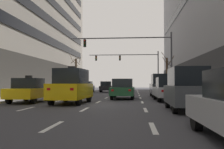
# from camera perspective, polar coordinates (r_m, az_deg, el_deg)

# --- Properties ---
(ground_plane) EXTENTS (120.00, 120.00, 0.00)m
(ground_plane) POSITION_cam_1_polar(r_m,az_deg,el_deg) (15.85, -4.05, -6.68)
(ground_plane) COLOR #38383D
(sidewalk_right) EXTENTS (2.92, 80.00, 0.14)m
(sidewalk_right) POSITION_cam_1_polar(r_m,az_deg,el_deg) (16.44, 22.91, -6.12)
(sidewalk_right) COLOR gray
(sidewalk_right) RESTS_ON ground
(lane_stripe_l1_s3) EXTENTS (0.16, 2.00, 0.01)m
(lane_stripe_l1_s3) POSITION_cam_1_polar(r_m,az_deg,el_deg) (13.80, -18.66, -7.28)
(lane_stripe_l1_s3) COLOR silver
(lane_stripe_l1_s3) RESTS_ON ground
(lane_stripe_l1_s4) EXTENTS (0.16, 2.00, 0.01)m
(lane_stripe_l1_s4) POSITION_cam_1_polar(r_m,az_deg,el_deg) (18.48, -12.41, -5.95)
(lane_stripe_l1_s4) COLOR silver
(lane_stripe_l1_s4) RESTS_ON ground
(lane_stripe_l1_s5) EXTENTS (0.16, 2.00, 0.01)m
(lane_stripe_l1_s5) POSITION_cam_1_polar(r_m,az_deg,el_deg) (23.29, -8.72, -5.13)
(lane_stripe_l1_s5) COLOR silver
(lane_stripe_l1_s5) RESTS_ON ground
(lane_stripe_l1_s6) EXTENTS (0.16, 2.00, 0.01)m
(lane_stripe_l1_s6) POSITION_cam_1_polar(r_m,az_deg,el_deg) (28.17, -6.31, -4.58)
(lane_stripe_l1_s6) COLOR silver
(lane_stripe_l1_s6) RESTS_ON ground
(lane_stripe_l1_s7) EXTENTS (0.16, 2.00, 0.01)m
(lane_stripe_l1_s7) POSITION_cam_1_polar(r_m,az_deg,el_deg) (33.08, -4.61, -4.19)
(lane_stripe_l1_s7) COLOR silver
(lane_stripe_l1_s7) RESTS_ON ground
(lane_stripe_l1_s8) EXTENTS (0.16, 2.00, 0.01)m
(lane_stripe_l1_s8) POSITION_cam_1_polar(r_m,az_deg,el_deg) (38.02, -3.36, -3.90)
(lane_stripe_l1_s8) COLOR silver
(lane_stripe_l1_s8) RESTS_ON ground
(lane_stripe_l1_s9) EXTENTS (0.16, 2.00, 0.01)m
(lane_stripe_l1_s9) POSITION_cam_1_polar(r_m,az_deg,el_deg) (42.97, -2.39, -3.67)
(lane_stripe_l1_s9) COLOR silver
(lane_stripe_l1_s9) RESTS_ON ground
(lane_stripe_l1_s10) EXTENTS (0.16, 2.00, 0.01)m
(lane_stripe_l1_s10) POSITION_cam_1_polar(r_m,az_deg,el_deg) (47.93, -1.63, -3.49)
(lane_stripe_l1_s10) COLOR silver
(lane_stripe_l1_s10) RESTS_ON ground
(lane_stripe_l2_s2) EXTENTS (0.16, 2.00, 0.01)m
(lane_stripe_l2_s2) POSITION_cam_1_polar(r_m,az_deg,el_deg) (8.10, -13.11, -11.20)
(lane_stripe_l2_s2) COLOR silver
(lane_stripe_l2_s2) RESTS_ON ground
(lane_stripe_l2_s3) EXTENTS (0.16, 2.00, 0.01)m
(lane_stripe_l2_s3) POSITION_cam_1_polar(r_m,az_deg,el_deg) (12.90, -6.15, -7.75)
(lane_stripe_l2_s3) COLOR silver
(lane_stripe_l2_s3) RESTS_ON ground
(lane_stripe_l2_s4) EXTENTS (0.16, 2.00, 0.01)m
(lane_stripe_l2_s4) POSITION_cam_1_polar(r_m,az_deg,el_deg) (17.82, -3.04, -6.14)
(lane_stripe_l2_s4) COLOR silver
(lane_stripe_l2_s4) RESTS_ON ground
(lane_stripe_l2_s5) EXTENTS (0.16, 2.00, 0.01)m
(lane_stripe_l2_s5) POSITION_cam_1_polar(r_m,az_deg,el_deg) (22.77, -1.28, -5.23)
(lane_stripe_l2_s5) COLOR silver
(lane_stripe_l2_s5) RESTS_ON ground
(lane_stripe_l2_s6) EXTENTS (0.16, 2.00, 0.01)m
(lane_stripe_l2_s6) POSITION_cam_1_polar(r_m,az_deg,el_deg) (27.74, -0.16, -4.63)
(lane_stripe_l2_s6) COLOR silver
(lane_stripe_l2_s6) RESTS_ON ground
(lane_stripe_l2_s7) EXTENTS (0.16, 2.00, 0.01)m
(lane_stripe_l2_s7) POSITION_cam_1_polar(r_m,az_deg,el_deg) (32.72, 0.63, -4.22)
(lane_stripe_l2_s7) COLOR silver
(lane_stripe_l2_s7) RESTS_ON ground
(lane_stripe_l2_s8) EXTENTS (0.16, 2.00, 0.01)m
(lane_stripe_l2_s8) POSITION_cam_1_polar(r_m,az_deg,el_deg) (37.70, 1.20, -3.92)
(lane_stripe_l2_s8) COLOR silver
(lane_stripe_l2_s8) RESTS_ON ground
(lane_stripe_l2_s9) EXTENTS (0.16, 2.00, 0.01)m
(lane_stripe_l2_s9) POSITION_cam_1_polar(r_m,az_deg,el_deg) (42.69, 1.64, -3.68)
(lane_stripe_l2_s9) COLOR silver
(lane_stripe_l2_s9) RESTS_ON ground
(lane_stripe_l2_s10) EXTENTS (0.16, 2.00, 0.01)m
(lane_stripe_l2_s10) POSITION_cam_1_polar(r_m,az_deg,el_deg) (47.68, 1.99, -3.50)
(lane_stripe_l2_s10) COLOR silver
(lane_stripe_l2_s10) RESTS_ON ground
(lane_stripe_l3_s2) EXTENTS (0.16, 2.00, 0.01)m
(lane_stripe_l3_s2) POSITION_cam_1_polar(r_m,az_deg,el_deg) (7.73, 9.19, -11.67)
(lane_stripe_l3_s2) COLOR silver
(lane_stripe_l3_s2) RESTS_ON ground
(lane_stripe_l3_s3) EXTENTS (0.16, 2.00, 0.01)m
(lane_stripe_l3_s3) POSITION_cam_1_polar(r_m,az_deg,el_deg) (12.68, 7.50, -7.85)
(lane_stripe_l3_s3) COLOR silver
(lane_stripe_l3_s3) RESTS_ON ground
(lane_stripe_l3_s4) EXTENTS (0.16, 2.00, 0.01)m
(lane_stripe_l3_s4) POSITION_cam_1_polar(r_m,az_deg,el_deg) (17.66, 6.78, -6.17)
(lane_stripe_l3_s4) COLOR silver
(lane_stripe_l3_s4) RESTS_ON ground
(lane_stripe_l3_s5) EXTENTS (0.16, 2.00, 0.01)m
(lane_stripe_l3_s5) POSITION_cam_1_polar(r_m,az_deg,el_deg) (22.64, 6.37, -5.23)
(lane_stripe_l3_s5) COLOR silver
(lane_stripe_l3_s5) RESTS_ON ground
(lane_stripe_l3_s6) EXTENTS (0.16, 2.00, 0.01)m
(lane_stripe_l3_s6) POSITION_cam_1_polar(r_m,az_deg,el_deg) (27.63, 6.12, -4.63)
(lane_stripe_l3_s6) COLOR silver
(lane_stripe_l3_s6) RESTS_ON ground
(lane_stripe_l3_s7) EXTENTS (0.16, 2.00, 0.01)m
(lane_stripe_l3_s7) POSITION_cam_1_polar(r_m,az_deg,el_deg) (32.63, 5.94, -4.22)
(lane_stripe_l3_s7) COLOR silver
(lane_stripe_l3_s7) RESTS_ON ground
(lane_stripe_l3_s8) EXTENTS (0.16, 2.00, 0.01)m
(lane_stripe_l3_s8) POSITION_cam_1_polar(r_m,az_deg,el_deg) (37.62, 5.81, -3.91)
(lane_stripe_l3_s8) COLOR silver
(lane_stripe_l3_s8) RESTS_ON ground
(lane_stripe_l3_s9) EXTENTS (0.16, 2.00, 0.01)m
(lane_stripe_l3_s9) POSITION_cam_1_polar(r_m,az_deg,el_deg) (42.62, 5.71, -3.68)
(lane_stripe_l3_s9) COLOR silver
(lane_stripe_l3_s9) RESTS_ON ground
(lane_stripe_l3_s10) EXTENTS (0.16, 2.00, 0.01)m
(lane_stripe_l3_s10) POSITION_cam_1_polar(r_m,az_deg,el_deg) (47.62, 5.63, -3.49)
(lane_stripe_l3_s10) COLOR silver
(lane_stripe_l3_s10) RESTS_ON ground
(taxi_driving_0) EXTENTS (1.90, 4.42, 1.83)m
(taxi_driving_0) POSITION_cam_1_polar(r_m,az_deg,el_deg) (18.30, -17.97, -3.41)
(taxi_driving_0) COLOR black
(taxi_driving_0) RESTS_ON ground
(taxi_driving_1) EXTENTS (2.08, 4.65, 2.41)m
(taxi_driving_1) POSITION_cam_1_polar(r_m,az_deg,el_deg) (16.66, -9.01, -2.62)
(taxi_driving_1) COLOR black
(taxi_driving_1) RESTS_ON ground
(car_driving_2) EXTENTS (1.74, 4.16, 1.56)m
(car_driving_2) POSITION_cam_1_polar(r_m,az_deg,el_deg) (37.57, -5.70, -2.75)
(car_driving_2) COLOR black
(car_driving_2) RESTS_ON ground
(car_driving_3) EXTENTS (1.94, 4.48, 1.67)m
(car_driving_3) POSITION_cam_1_polar(r_m,az_deg,el_deg) (21.35, 2.45, -3.25)
(car_driving_3) COLOR black
(car_driving_3) RESTS_ON ground
(car_driving_4) EXTENTS (1.93, 4.22, 1.55)m
(car_driving_4) POSITION_cam_1_polar(r_m,az_deg,el_deg) (37.24, -1.32, -2.77)
(car_driving_4) COLOR black
(car_driving_4) RESTS_ON ground
(car_parked_1) EXTENTS (1.81, 4.26, 2.05)m
(car_parked_1) POSITION_cam_1_polar(r_m,az_deg,el_deg) (12.72, 16.43, -3.17)
(car_parked_1) COLOR black
(car_parked_1) RESTS_ON ground
(car_parked_2) EXTENTS (2.00, 4.66, 1.74)m
(car_parked_2) POSITION_cam_1_polar(r_m,az_deg,el_deg) (19.26, 12.51, -3.25)
(car_parked_2) COLOR black
(car_parked_2) RESTS_ON ground
(car_parked_3) EXTENTS (1.88, 4.49, 2.17)m
(car_parked_3) POSITION_cam_1_polar(r_m,az_deg,el_deg) (24.68, 10.84, -2.44)
(car_parked_3) COLOR black
(car_parked_3) RESTS_ON ground
(traffic_signal_0) EXTENTS (11.10, 0.35, 6.64)m
(traffic_signal_0) POSITION_cam_1_polar(r_m,az_deg,el_deg) (27.72, 6.01, 5.30)
(traffic_signal_0) COLOR #4C4C51
(traffic_signal_0) RESTS_ON sidewalk_right
(traffic_signal_1) EXTENTS (11.59, 0.35, 6.47)m
(traffic_signal_1) POSITION_cam_1_polar(r_m,az_deg,el_deg) (42.65, 4.73, 2.79)
(traffic_signal_1) COLOR #4C4C51
(traffic_signal_1) RESTS_ON sidewalk_right
(street_tree_0) EXTENTS (1.90, 1.90, 5.66)m
(street_tree_0) POSITION_cam_1_polar(r_m,az_deg,el_deg) (37.66, 12.21, 0.30)
(street_tree_0) COLOR #4C3823
(street_tree_0) RESTS_ON sidewalk_right
(street_tree_1) EXTENTS (2.06, 2.13, 5.91)m
(street_tree_1) POSITION_cam_1_polar(r_m,az_deg,el_deg) (42.96, -8.08, 0.26)
(street_tree_1) COLOR #4C3823
(street_tree_1) RESTS_ON sidewalk_left
(pedestrian_1) EXTENTS (0.46, 0.35, 1.71)m
(pedestrian_1) POSITION_cam_1_polar(r_m,az_deg,el_deg) (32.70, 15.20, -2.18)
(pedestrian_1) COLOR brown
(pedestrian_1) RESTS_ON sidewalk_right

